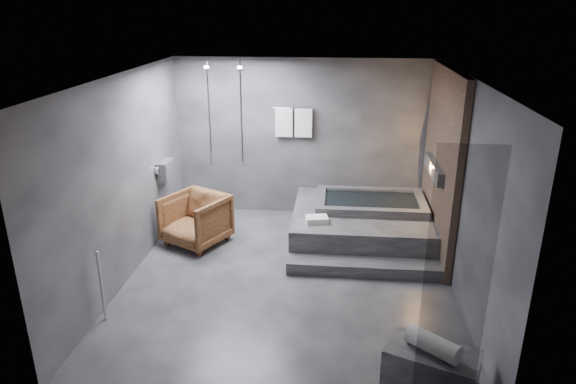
# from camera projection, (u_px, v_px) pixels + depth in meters

# --- Properties ---
(room) EXTENTS (5.00, 5.04, 2.82)m
(room) POSITION_uv_depth(u_px,v_px,m) (320.00, 157.00, 6.83)
(room) COLOR #2A2A2C
(room) RESTS_ON ground
(tub_deck) EXTENTS (2.20, 2.00, 0.50)m
(tub_deck) POSITION_uv_depth(u_px,v_px,m) (361.00, 224.00, 8.41)
(tub_deck) COLOR #2E2F31
(tub_deck) RESTS_ON ground
(tub_step) EXTENTS (2.20, 0.36, 0.18)m
(tub_step) POSITION_uv_depth(u_px,v_px,m) (363.00, 267.00, 7.37)
(tub_step) COLOR #2E2F31
(tub_step) RESTS_ON ground
(concrete_bench) EXTENTS (1.02, 0.80, 0.41)m
(concrete_bench) POSITION_uv_depth(u_px,v_px,m) (431.00, 367.00, 5.17)
(concrete_bench) COLOR #323234
(concrete_bench) RESTS_ON ground
(driftwood_chair) EXTENTS (1.19, 1.20, 0.81)m
(driftwood_chair) POSITION_uv_depth(u_px,v_px,m) (196.00, 220.00, 8.19)
(driftwood_chair) COLOR #3F210F
(driftwood_chair) RESTS_ON ground
(rolled_towel) EXTENTS (0.54, 0.50, 0.20)m
(rolled_towel) POSITION_uv_depth(u_px,v_px,m) (433.00, 344.00, 5.04)
(rolled_towel) COLOR white
(rolled_towel) RESTS_ON concrete_bench
(deck_towel) EXTENTS (0.37, 0.30, 0.09)m
(deck_towel) POSITION_uv_depth(u_px,v_px,m) (317.00, 219.00, 7.85)
(deck_towel) COLOR white
(deck_towel) RESTS_ON tub_deck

